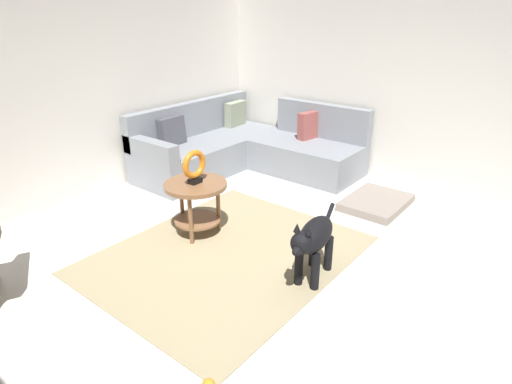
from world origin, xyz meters
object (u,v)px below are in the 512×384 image
object	(u,v)px
torus_sculpture	(194,166)
dog	(313,240)
dog_bed_mat	(376,202)
side_table	(196,195)
sectional_couch	(245,149)

from	to	relation	value
torus_sculpture	dog	bearing A→B (deg)	-88.97
torus_sculpture	dog_bed_mat	world-z (taller)	torus_sculpture
torus_sculpture	side_table	bearing A→B (deg)	0.00
dog_bed_mat	sectional_couch	bearing A→B (deg)	89.64
torus_sculpture	dog_bed_mat	bearing A→B (deg)	-33.31
dog_bed_mat	torus_sculpture	bearing A→B (deg)	146.69
sectional_couch	torus_sculpture	distance (m)	1.94
torus_sculpture	dog	size ratio (longest dim) A/B	0.39
sectional_couch	dog	world-z (taller)	sectional_couch
sectional_couch	dog_bed_mat	bearing A→B (deg)	-90.36
dog	dog_bed_mat	bearing A→B (deg)	-94.29
side_table	dog_bed_mat	world-z (taller)	side_table
side_table	dog	bearing A→B (deg)	-88.97
dog	side_table	bearing A→B (deg)	-9.46
side_table	torus_sculpture	bearing A→B (deg)	180.00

